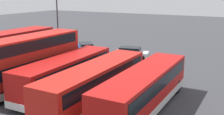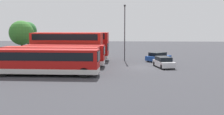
{
  "view_description": "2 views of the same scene",
  "coord_description": "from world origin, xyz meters",
  "px_view_note": "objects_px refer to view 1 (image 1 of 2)",
  "views": [
    {
      "loc": [
        -13.8,
        28.23,
        8.3
      ],
      "look_at": [
        0.29,
        2.27,
        1.18
      ],
      "focal_mm": 44.06,
      "sensor_mm": 36.0,
      "label": 1
    },
    {
      "loc": [
        -37.07,
        1.47,
        5.36
      ],
      "look_at": [
        -0.83,
        4.06,
        1.41
      ],
      "focal_mm": 44.58,
      "sensor_mm": 36.0,
      "label": 2
    }
  ],
  "objects_px": {
    "bus_double_decker_fourth": "(30,60)",
    "bus_double_decker_fifth": "(2,56)",
    "bus_single_deck_near_end": "(145,88)",
    "lamp_post_tall": "(57,19)",
    "bus_single_deck_third": "(66,73)",
    "car_small_green": "(86,48)",
    "car_hatchback_silver": "(131,53)",
    "bus_single_deck_second": "(96,82)"
  },
  "relations": [
    {
      "from": "bus_single_deck_third",
      "to": "bus_double_decker_fifth",
      "type": "distance_m",
      "value": 7.12
    },
    {
      "from": "bus_single_deck_second",
      "to": "bus_double_decker_fourth",
      "type": "xyz_separation_m",
      "value": [
        7.0,
        -0.36,
        0.82
      ]
    },
    {
      "from": "bus_double_decker_fourth",
      "to": "car_hatchback_silver",
      "type": "height_order",
      "value": "bus_double_decker_fourth"
    },
    {
      "from": "bus_double_decker_fourth",
      "to": "car_hatchback_silver",
      "type": "distance_m",
      "value": 14.45
    },
    {
      "from": "car_hatchback_silver",
      "to": "car_small_green",
      "type": "xyz_separation_m",
      "value": [
        6.79,
        0.09,
        -0.0
      ]
    },
    {
      "from": "car_small_green",
      "to": "bus_single_deck_third",
      "type": "bearing_deg",
      "value": 117.39
    },
    {
      "from": "car_hatchback_silver",
      "to": "lamp_post_tall",
      "type": "relative_size",
      "value": 0.51
    },
    {
      "from": "bus_single_deck_second",
      "to": "bus_double_decker_fifth",
      "type": "bearing_deg",
      "value": -1.67
    },
    {
      "from": "bus_single_deck_third",
      "to": "bus_double_decker_fourth",
      "type": "height_order",
      "value": "bus_double_decker_fourth"
    },
    {
      "from": "bus_double_decker_fourth",
      "to": "bus_double_decker_fifth",
      "type": "bearing_deg",
      "value": 0.77
    },
    {
      "from": "bus_double_decker_fourth",
      "to": "car_hatchback_silver",
      "type": "relative_size",
      "value": 2.34
    },
    {
      "from": "car_hatchback_silver",
      "to": "lamp_post_tall",
      "type": "xyz_separation_m",
      "value": [
        7.16,
        5.44,
        4.44
      ]
    },
    {
      "from": "bus_single_deck_near_end",
      "to": "lamp_post_tall",
      "type": "bearing_deg",
      "value": -29.94
    },
    {
      "from": "bus_single_deck_second",
      "to": "bus_double_decker_fifth",
      "type": "height_order",
      "value": "bus_double_decker_fifth"
    },
    {
      "from": "bus_double_decker_fifth",
      "to": "car_small_green",
      "type": "relative_size",
      "value": 2.76
    },
    {
      "from": "bus_single_deck_second",
      "to": "car_small_green",
      "type": "height_order",
      "value": "bus_single_deck_second"
    },
    {
      "from": "bus_single_deck_second",
      "to": "bus_double_decker_fourth",
      "type": "height_order",
      "value": "bus_double_decker_fourth"
    },
    {
      "from": "bus_single_deck_near_end",
      "to": "lamp_post_tall",
      "type": "relative_size",
      "value": 1.34
    },
    {
      "from": "car_small_green",
      "to": "lamp_post_tall",
      "type": "bearing_deg",
      "value": 86.06
    },
    {
      "from": "bus_double_decker_fourth",
      "to": "bus_double_decker_fifth",
      "type": "relative_size",
      "value": 0.9
    },
    {
      "from": "bus_single_deck_near_end",
      "to": "car_small_green",
      "type": "bearing_deg",
      "value": -44.06
    },
    {
      "from": "bus_single_deck_second",
      "to": "bus_double_decker_fifth",
      "type": "relative_size",
      "value": 1.01
    },
    {
      "from": "bus_single_deck_second",
      "to": "lamp_post_tall",
      "type": "bearing_deg",
      "value": -39.37
    },
    {
      "from": "bus_double_decker_fourth",
      "to": "lamp_post_tall",
      "type": "relative_size",
      "value": 1.2
    },
    {
      "from": "lamp_post_tall",
      "to": "bus_double_decker_fifth",
      "type": "bearing_deg",
      "value": 91.58
    },
    {
      "from": "bus_single_deck_third",
      "to": "car_hatchback_silver",
      "type": "bearing_deg",
      "value": -89.48
    },
    {
      "from": "bus_double_decker_fourth",
      "to": "bus_single_deck_third",
      "type": "bearing_deg",
      "value": -171.69
    },
    {
      "from": "bus_single_deck_third",
      "to": "bus_double_decker_fifth",
      "type": "bearing_deg",
      "value": 4.5
    },
    {
      "from": "bus_single_deck_third",
      "to": "bus_double_decker_fifth",
      "type": "relative_size",
      "value": 0.92
    },
    {
      "from": "bus_single_deck_second",
      "to": "car_hatchback_silver",
      "type": "distance_m",
      "value": 14.79
    },
    {
      "from": "bus_single_deck_near_end",
      "to": "lamp_post_tall",
      "type": "distance_m",
      "value": 17.15
    },
    {
      "from": "bus_single_deck_second",
      "to": "bus_single_deck_near_end",
      "type": "bearing_deg",
      "value": -172.43
    },
    {
      "from": "bus_double_decker_fifth",
      "to": "lamp_post_tall",
      "type": "xyz_separation_m",
      "value": [
        0.24,
        -8.56,
        2.69
      ]
    },
    {
      "from": "lamp_post_tall",
      "to": "bus_double_decker_fourth",
      "type": "bearing_deg",
      "value": 114.13
    },
    {
      "from": "bus_single_deck_near_end",
      "to": "car_small_green",
      "type": "height_order",
      "value": "bus_single_deck_near_end"
    },
    {
      "from": "car_hatchback_silver",
      "to": "car_small_green",
      "type": "height_order",
      "value": "same"
    },
    {
      "from": "bus_single_deck_third",
      "to": "lamp_post_tall",
      "type": "bearing_deg",
      "value": -47.71
    },
    {
      "from": "car_small_green",
      "to": "car_hatchback_silver",
      "type": "bearing_deg",
      "value": -179.21
    },
    {
      "from": "bus_single_deck_second",
      "to": "bus_double_decker_fifth",
      "type": "xyz_separation_m",
      "value": [
        10.58,
        -0.31,
        0.83
      ]
    },
    {
      "from": "car_hatchback_silver",
      "to": "car_small_green",
      "type": "distance_m",
      "value": 6.79
    },
    {
      "from": "bus_single_deck_near_end",
      "to": "bus_single_deck_third",
      "type": "xyz_separation_m",
      "value": [
        7.26,
        -0.37,
        -0.0
      ]
    },
    {
      "from": "bus_single_deck_second",
      "to": "lamp_post_tall",
      "type": "xyz_separation_m",
      "value": [
        10.81,
        -8.87,
        3.52
      ]
    }
  ]
}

